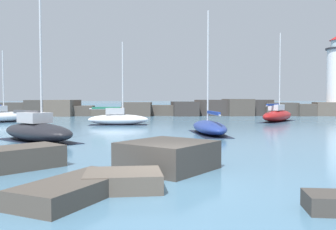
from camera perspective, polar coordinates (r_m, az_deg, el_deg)
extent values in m
plane|color=teal|center=(12.00, 0.49, -10.35)|extent=(600.00, 600.00, 0.00)
cube|color=teal|center=(116.06, -1.61, 1.31)|extent=(400.00, 116.00, 0.01)
cube|color=#423D38|center=(59.52, -21.93, 0.82)|extent=(4.48, 3.70, 2.00)
cube|color=#423D38|center=(58.68, -18.97, 1.02)|extent=(4.39, 4.52, 2.36)
cube|color=brown|center=(58.05, -15.70, 1.06)|extent=(4.61, 5.41, 2.38)
cube|color=#4C443D|center=(57.85, -12.69, 0.65)|extent=(3.13, 4.36, 1.50)
cube|color=brown|center=(57.30, -9.21, 0.55)|extent=(5.79, 4.39, 1.28)
cube|color=#4C443D|center=(55.44, -4.70, 0.90)|extent=(4.31, 3.69, 2.03)
cube|color=#4C443D|center=(56.76, -0.59, 0.72)|extent=(4.14, 3.82, 1.59)
cube|color=#383330|center=(56.21, 2.54, 0.98)|extent=(4.04, 4.86, 2.13)
cube|color=#383330|center=(57.36, 6.71, 1.12)|extent=(5.68, 4.49, 2.39)
cube|color=#4C443D|center=(57.31, 10.60, 1.16)|extent=(4.26, 4.65, 2.52)
cube|color=#383330|center=(58.73, 13.50, 1.11)|extent=(4.13, 3.78, 2.40)
cube|color=#423D38|center=(59.70, 16.68, 0.88)|extent=(5.27, 5.17, 1.95)
cube|color=#4C443D|center=(59.96, 20.25, 0.75)|extent=(4.50, 4.28, 1.77)
cube|color=brown|center=(61.09, 22.77, 0.86)|extent=(3.66, 4.61, 2.03)
cube|color=#4C443D|center=(10.53, -13.96, -10.83)|extent=(3.05, 3.89, 0.51)
cube|color=brown|center=(11.22, -6.85, -9.88)|extent=(2.36, 1.93, 0.54)
cube|color=#423D38|center=(14.05, -0.04, -6.22)|extent=(4.14, 4.16, 1.06)
cube|color=#4C443D|center=(15.32, -22.41, -6.11)|extent=(3.70, 3.69, 0.84)
ellipsoid|color=white|center=(37.41, -7.58, -0.71)|extent=(6.03, 2.06, 1.05)
cube|color=black|center=(37.44, -7.57, -1.49)|extent=(5.73, 2.02, 0.03)
cube|color=#B2B2B7|center=(37.39, -8.04, 0.58)|extent=(1.82, 1.10, 0.64)
cylinder|color=silver|center=(37.37, -6.93, 5.59)|extent=(0.12, 0.12, 7.16)
cylinder|color=#BCBCC1|center=(37.47, -9.41, 0.93)|extent=(3.29, 0.18, 0.10)
cube|color=#1E664C|center=(37.47, -9.41, 1.08)|extent=(2.80, 0.27, 0.20)
cylinder|color=silver|center=(45.05, -23.83, 4.75)|extent=(0.12, 0.12, 6.68)
ellipsoid|color=maroon|center=(44.14, 16.35, -0.13)|extent=(6.32, 7.63, 1.29)
cube|color=black|center=(44.18, 16.34, -0.95)|extent=(6.06, 7.29, 0.03)
cube|color=silver|center=(43.73, 16.21, 1.11)|extent=(2.30, 2.58, 0.64)
cylinder|color=silver|center=(44.77, 16.68, 6.34)|extent=(0.12, 0.12, 8.76)
cylinder|color=#BCBCC1|center=(42.58, 15.71, 1.39)|extent=(2.68, 3.61, 0.10)
cube|color=navy|center=(42.58, 15.71, 1.53)|extent=(2.37, 3.14, 0.20)
ellipsoid|color=black|center=(24.56, -19.25, -2.47)|extent=(6.57, 6.43, 1.14)
cube|color=black|center=(24.62, -19.23, -3.76)|extent=(6.30, 6.16, 0.03)
cube|color=#B2B2B7|center=(24.80, -19.66, -0.37)|extent=(2.39, 2.37, 0.64)
cylinder|color=silver|center=(24.21, -18.85, 9.58)|extent=(0.12, 0.12, 9.08)
cylinder|color=#BCBCC1|center=(25.68, -20.75, 0.23)|extent=(2.75, 2.63, 0.10)
cube|color=#4C4C51|center=(25.68, -20.75, 0.45)|extent=(2.42, 2.32, 0.20)
ellipsoid|color=navy|center=(27.93, 6.29, -1.90)|extent=(2.57, 6.98, 0.99)
cube|color=black|center=(27.97, 6.28, -2.88)|extent=(2.50, 6.63, 0.03)
cylinder|color=silver|center=(28.44, 6.10, 7.47)|extent=(0.12, 0.12, 8.21)
cylinder|color=#BCBCC1|center=(26.53, 6.95, 0.12)|extent=(0.41, 3.76, 0.10)
cube|color=navy|center=(26.53, 6.95, 0.34)|extent=(0.46, 3.20, 0.20)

